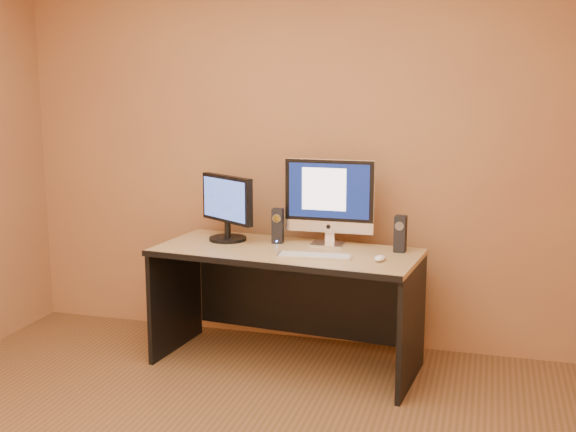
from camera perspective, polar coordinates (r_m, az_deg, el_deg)
The scene contains 10 objects.
walls at distance 2.94m, azimuth -8.58°, elevation 1.47°, with size 4.00×4.00×2.60m, color #9C703F, non-canonical shape.
desk at distance 4.51m, azimuth -0.16°, elevation -7.28°, with size 1.61×0.70×0.74m, color tan, non-canonical shape.
imac at distance 4.50m, azimuth 3.21°, elevation 1.16°, with size 0.57×0.21×0.55m, color silver, non-canonical shape.
second_monitor at distance 4.65m, azimuth -4.82°, elevation 0.62°, with size 0.48×0.24×0.42m, color black, non-canonical shape.
speaker_left at distance 4.58m, azimuth -0.81°, elevation -0.78°, with size 0.07×0.07×0.22m, color black, non-canonical shape.
speaker_right at distance 4.39m, azimuth 8.87°, elevation -1.41°, with size 0.07×0.07×0.22m, color black, non-canonical shape.
keyboard at distance 4.23m, azimuth 2.10°, elevation -3.15°, with size 0.43×0.12×0.02m, color silver.
mouse at distance 4.17m, azimuth 7.27°, elevation -3.31°, with size 0.06×0.10×0.04m, color white.
cable_a at distance 4.60m, azimuth 4.01°, elevation -2.09°, with size 0.01×0.01×0.22m, color black.
cable_b at distance 4.62m, azimuth 2.87°, elevation -2.02°, with size 0.01×0.01×0.18m, color black.
Camera 1 is at (1.20, -2.64, 1.77)m, focal length 45.00 mm.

